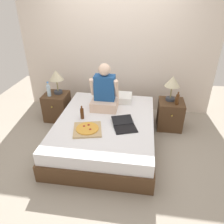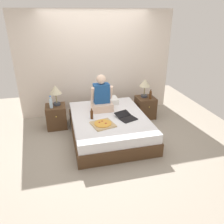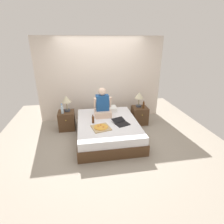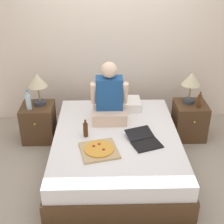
# 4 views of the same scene
# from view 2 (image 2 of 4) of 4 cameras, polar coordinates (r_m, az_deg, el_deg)

# --- Properties ---
(ground_plane) EXTENTS (5.80, 5.80, 0.00)m
(ground_plane) POSITION_cam_2_polar(r_m,az_deg,el_deg) (4.74, -0.69, -6.05)
(ground_plane) COLOR #9E9384
(wall_back) EXTENTS (3.80, 0.12, 2.50)m
(wall_back) POSITION_cam_2_polar(r_m,az_deg,el_deg) (5.52, -4.08, 12.38)
(wall_back) COLOR beige
(wall_back) RESTS_ON ground
(bed) EXTENTS (1.55, 1.98, 0.45)m
(bed) POSITION_cam_2_polar(r_m,az_deg,el_deg) (4.63, -0.70, -3.68)
(bed) COLOR #4C331E
(bed) RESTS_ON ground
(nightstand_left) EXTENTS (0.44, 0.47, 0.52)m
(nightstand_left) POSITION_cam_2_polar(r_m,az_deg,el_deg) (5.11, -14.30, -1.14)
(nightstand_left) COLOR #4C331E
(nightstand_left) RESTS_ON ground
(lamp_on_left_nightstand) EXTENTS (0.26, 0.26, 0.45)m
(lamp_on_left_nightstand) POSITION_cam_2_polar(r_m,az_deg,el_deg) (4.94, -14.56, 5.30)
(lamp_on_left_nightstand) COLOR #333842
(lamp_on_left_nightstand) RESTS_ON nightstand_left
(water_bottle) EXTENTS (0.07, 0.07, 0.28)m
(water_bottle) POSITION_cam_2_polar(r_m,az_deg,el_deg) (4.89, -15.67, 2.25)
(water_bottle) COLOR silver
(water_bottle) RESTS_ON nightstand_left
(nightstand_right) EXTENTS (0.44, 0.47, 0.52)m
(nightstand_right) POSITION_cam_2_polar(r_m,az_deg,el_deg) (5.49, 8.67, 1.22)
(nightstand_right) COLOR #4C331E
(nightstand_right) RESTS_ON ground
(lamp_on_right_nightstand) EXTENTS (0.26, 0.26, 0.45)m
(lamp_on_right_nightstand) POSITION_cam_2_polar(r_m,az_deg,el_deg) (5.32, 8.57, 7.21)
(lamp_on_right_nightstand) COLOR #333842
(lamp_on_right_nightstand) RESTS_ON nightstand_right
(beer_bottle) EXTENTS (0.06, 0.06, 0.23)m
(beer_bottle) POSITION_cam_2_polar(r_m,az_deg,el_deg) (5.30, 10.03, 4.41)
(beer_bottle) COLOR #512D14
(beer_bottle) RESTS_ON nightstand_right
(pillow) EXTENTS (0.52, 0.34, 0.12)m
(pillow) POSITION_cam_2_polar(r_m,az_deg,el_deg) (5.16, -1.46, 2.95)
(pillow) COLOR white
(pillow) RESTS_ON bed
(person_seated) EXTENTS (0.47, 0.40, 0.78)m
(person_seated) POSITION_cam_2_polar(r_m,az_deg,el_deg) (4.75, -2.73, 3.91)
(person_seated) COLOR beige
(person_seated) RESTS_ON bed
(laptop) EXTENTS (0.44, 0.50, 0.07)m
(laptop) POSITION_cam_2_polar(r_m,az_deg,el_deg) (4.44, 3.82, -1.41)
(laptop) COLOR black
(laptop) RESTS_ON bed
(pizza_box) EXTENTS (0.48, 0.48, 0.05)m
(pizza_box) POSITION_cam_2_polar(r_m,az_deg,el_deg) (4.18, -2.38, -3.16)
(pizza_box) COLOR tan
(pizza_box) RESTS_ON bed
(beer_bottle_on_bed) EXTENTS (0.06, 0.06, 0.22)m
(beer_bottle_on_bed) POSITION_cam_2_polar(r_m,az_deg,el_deg) (4.41, -5.33, -0.66)
(beer_bottle_on_bed) COLOR #4C2811
(beer_bottle_on_bed) RESTS_ON bed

